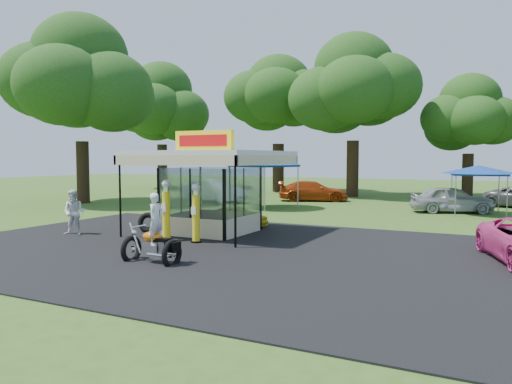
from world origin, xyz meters
TOP-DOWN VIEW (x-y plane):
  - ground at (0.00, 0.00)m, footprint 120.00×120.00m
  - asphalt_apron at (0.00, 2.00)m, footprint 20.00×14.00m
  - gas_station_kiosk at (-2.00, 4.99)m, footprint 5.40×5.40m
  - gas_pump_left at (-2.45, 2.58)m, footprint 0.43×0.43m
  - gas_pump_right at (-1.24, 2.73)m, footprint 0.41×0.41m
  - motorcycle at (-0.39, -0.74)m, footprint 1.83×0.89m
  - spare_tires at (-4.50, 4.02)m, footprint 1.06×0.78m
  - kiosk_car at (-2.00, 7.20)m, footprint 2.82×1.13m
  - spectator_west at (-6.68, 2.14)m, footprint 1.10×1.00m
  - bg_car_a at (-9.52, 17.36)m, footprint 4.97×2.42m
  - bg_car_b at (-3.55, 21.18)m, footprint 5.31×3.74m
  - bg_car_c at (6.04, 17.65)m, footprint 4.81×3.21m
  - tent_west at (-4.55, 15.19)m, footprint 4.57×4.57m
  - tent_east at (7.39, 17.32)m, footprint 3.85×3.85m
  - oak_far_a at (-22.49, 28.55)m, footprint 10.44×10.44m
  - oak_far_b at (-9.82, 29.03)m, footprint 10.08×10.08m
  - oak_far_c at (-2.22, 26.55)m, footprint 10.67×10.67m
  - oak_far_d at (5.97, 30.66)m, footprint 7.98×7.98m
  - oak_near at (-17.05, 12.68)m, footprint 10.79×10.79m

SIDE VIEW (x-z plane):
  - ground at x=0.00m, z-range 0.00..0.00m
  - asphalt_apron at x=0.00m, z-range 0.00..0.04m
  - spare_tires at x=-4.50m, z-range -0.01..0.85m
  - kiosk_car at x=-2.00m, z-range 0.00..0.96m
  - bg_car_b at x=-3.55m, z-range 0.00..1.43m
  - bg_car_c at x=6.04m, z-range 0.00..1.52m
  - bg_car_a at x=-9.52m, z-range 0.00..1.57m
  - motorcycle at x=-0.39m, z-range -0.24..1.93m
  - spectator_west at x=-6.68m, z-range 0.00..1.83m
  - gas_pump_right at x=-1.24m, z-range -0.05..2.15m
  - gas_pump_left at x=-2.45m, z-range -0.05..2.25m
  - gas_station_kiosk at x=-2.00m, z-range -0.31..3.87m
  - tent_east at x=7.39m, z-range 1.09..3.79m
  - tent_west at x=-4.55m, z-range 1.29..4.49m
  - oak_far_d at x=5.97m, z-range 1.30..10.80m
  - oak_far_b at x=-9.82m, z-range 1.66..13.68m
  - oak_near at x=-17.05m, z-range 1.57..14.00m
  - oak_far_a at x=-22.49m, z-range 1.69..14.06m
  - oak_far_c at x=-2.22m, z-range 1.69..14.26m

